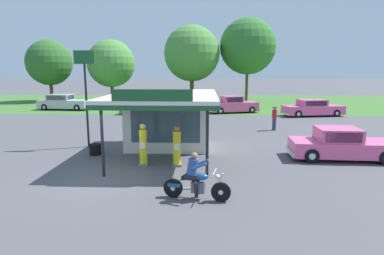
% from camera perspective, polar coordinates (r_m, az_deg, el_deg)
% --- Properties ---
extents(ground_plane, '(300.00, 300.00, 0.00)m').
position_cam_1_polar(ground_plane, '(13.55, -13.83, -8.36)').
color(ground_plane, '#4C4C51').
extents(grass_verge_strip, '(120.00, 24.00, 0.01)m').
position_cam_1_polar(grass_verge_strip, '(42.71, -2.74, 4.35)').
color(grass_verge_strip, '#3D6B2D').
rests_on(grass_verge_strip, ground).
extents(service_station_kiosk, '(5.01, 7.48, 3.48)m').
position_cam_1_polar(service_station_kiosk, '(17.50, -4.19, 2.03)').
color(service_station_kiosk, silver).
rests_on(service_station_kiosk, ground).
extents(gas_pump_nearside, '(0.44, 0.44, 1.89)m').
position_cam_1_polar(gas_pump_nearside, '(14.67, -8.42, -3.27)').
color(gas_pump_nearside, slate).
rests_on(gas_pump_nearside, ground).
extents(gas_pump_offside, '(0.44, 0.44, 1.82)m').
position_cam_1_polar(gas_pump_offside, '(14.48, -2.63, -3.48)').
color(gas_pump_offside, slate).
rests_on(gas_pump_offside, ground).
extents(motorcycle_with_rider, '(2.22, 0.77, 1.58)m').
position_cam_1_polar(motorcycle_with_rider, '(10.87, 0.61, -9.05)').
color(motorcycle_with_rider, black).
rests_on(motorcycle_with_rider, ground).
extents(featured_classic_sedan, '(5.03, 2.20, 1.49)m').
position_cam_1_polar(featured_classic_sedan, '(17.17, 24.35, -2.77)').
color(featured_classic_sedan, '#E55993').
rests_on(featured_classic_sedan, ground).
extents(parked_car_back_row_far_right, '(5.24, 2.59, 1.49)m').
position_cam_1_polar(parked_car_back_row_far_right, '(31.46, -7.58, 3.47)').
color(parked_car_back_row_far_right, '#2D844C').
rests_on(parked_car_back_row_far_right, ground).
extents(parked_car_back_row_centre_right, '(5.61, 2.40, 1.61)m').
position_cam_1_polar(parked_car_back_row_centre_right, '(37.47, -21.23, 4.03)').
color(parked_car_back_row_centre_right, '#B7B7BC').
rests_on(parked_car_back_row_centre_right, ground).
extents(parked_car_back_row_centre, '(5.23, 3.14, 1.64)m').
position_cam_1_polar(parked_car_back_row_centre, '(32.73, 7.06, 3.85)').
color(parked_car_back_row_centre, '#E55993').
rests_on(parked_car_back_row_centre, ground).
extents(parked_car_back_row_centre_left, '(5.77, 2.83, 1.50)m').
position_cam_1_polar(parked_car_back_row_centre_left, '(32.08, 20.11, 3.11)').
color(parked_car_back_row_centre_left, '#E55993').
rests_on(parked_car_back_row_centre_left, ground).
extents(bystander_strolling_foreground, '(0.34, 0.34, 1.68)m').
position_cam_1_polar(bystander_strolling_foreground, '(21.87, 2.35, 1.29)').
color(bystander_strolling_foreground, brown).
rests_on(bystander_strolling_foreground, ground).
extents(bystander_admiring_sedan, '(0.37, 0.37, 1.67)m').
position_cam_1_polar(bystander_admiring_sedan, '(23.67, 14.04, 1.67)').
color(bystander_admiring_sedan, '#2D3351').
rests_on(bystander_admiring_sedan, ground).
extents(tree_oak_centre, '(7.17, 7.17, 9.81)m').
position_cam_1_polar(tree_oak_centre, '(43.39, -0.03, 12.67)').
color(tree_oak_centre, brown).
rests_on(tree_oak_centre, ground).
extents(tree_oak_left, '(6.27, 6.27, 8.10)m').
position_cam_1_polar(tree_oak_left, '(45.82, -13.96, 10.55)').
color(tree_oak_left, brown).
rests_on(tree_oak_left, ground).
extents(tree_oak_far_right, '(7.30, 7.30, 10.82)m').
position_cam_1_polar(tree_oak_far_right, '(44.87, 9.61, 13.65)').
color(tree_oak_far_right, brown).
rests_on(tree_oak_far_right, ground).
extents(tree_oak_far_left, '(5.88, 5.88, 8.01)m').
position_cam_1_polar(tree_oak_far_left, '(47.63, -23.36, 10.11)').
color(tree_oak_far_left, brown).
rests_on(tree_oak_far_left, ground).
extents(roadside_pole_sign, '(1.10, 0.12, 5.18)m').
position_cam_1_polar(roadside_pole_sign, '(18.63, -17.91, 7.39)').
color(roadside_pole_sign, black).
rests_on(roadside_pole_sign, ground).
extents(spare_tire_stack, '(0.60, 0.60, 0.54)m').
position_cam_1_polar(spare_tire_stack, '(17.18, -16.32, -3.63)').
color(spare_tire_stack, black).
rests_on(spare_tire_stack, ground).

